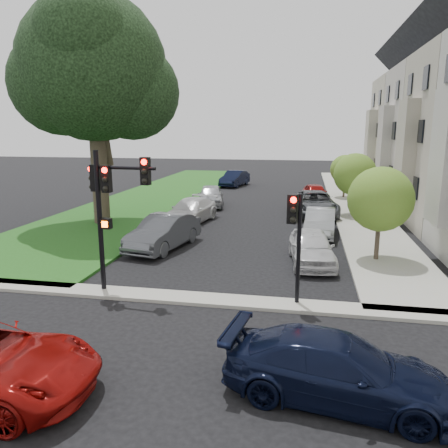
% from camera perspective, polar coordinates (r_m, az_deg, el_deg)
% --- Properties ---
extents(ground, '(140.00, 140.00, 0.00)m').
position_cam_1_polar(ground, '(13.05, -4.17, -13.32)').
color(ground, black).
rests_on(ground, ground).
extents(grass_strip, '(8.00, 44.00, 0.12)m').
position_cam_1_polar(grass_strip, '(37.77, -8.14, 3.73)').
color(grass_strip, '#25651F').
rests_on(grass_strip, ground).
extents(sidewalk_right, '(3.50, 44.00, 0.12)m').
position_cam_1_polar(sidewalk_right, '(35.98, 16.39, 2.93)').
color(sidewalk_right, '#A3A3A3').
rests_on(sidewalk_right, ground).
extents(sidewalk_cross, '(60.00, 1.00, 0.12)m').
position_cam_1_polar(sidewalk_cross, '(14.80, -2.18, -9.83)').
color(sidewalk_cross, '#A3A3A3').
rests_on(sidewalk_cross, ground).
extents(house_c, '(7.70, 7.55, 15.97)m').
position_cam_1_polar(house_c, '(35.63, 26.63, 13.16)').
color(house_c, '#A5A5A5').
rests_on(house_c, ground).
extents(house_d, '(7.70, 7.55, 15.97)m').
position_cam_1_polar(house_d, '(42.91, 23.90, 13.06)').
color(house_d, '#ADAAA1').
rests_on(house_d, ground).
extents(eucalyptus, '(9.26, 8.40, 13.11)m').
position_cam_1_polar(eucalyptus, '(27.01, -16.82, 18.90)').
color(eucalyptus, '#352E21').
rests_on(eucalyptus, ground).
extents(small_tree_a, '(2.74, 2.74, 4.11)m').
position_cam_1_polar(small_tree_a, '(19.54, 19.75, 3.06)').
color(small_tree_a, '#352E21').
rests_on(small_tree_a, ground).
extents(small_tree_b, '(2.75, 2.75, 4.12)m').
position_cam_1_polar(small_tree_b, '(29.59, 16.75, 6.20)').
color(small_tree_b, '#352E21').
rests_on(small_tree_b, ground).
extents(small_tree_c, '(2.38, 2.38, 3.57)m').
position_cam_1_polar(small_tree_c, '(37.23, 15.53, 6.87)').
color(small_tree_c, '#352E21').
rests_on(small_tree_c, ground).
extents(traffic_signal_main, '(2.42, 0.63, 4.95)m').
position_cam_1_polar(traffic_signal_main, '(15.22, -14.73, 3.53)').
color(traffic_signal_main, black).
rests_on(traffic_signal_main, ground).
extents(traffic_signal_secondary, '(0.49, 0.39, 3.67)m').
position_cam_1_polar(traffic_signal_secondary, '(13.90, 9.31, -0.63)').
color(traffic_signal_secondary, black).
rests_on(traffic_signal_secondary, ground).
extents(car_cross_far, '(5.06, 2.66, 1.40)m').
position_cam_1_polar(car_cross_far, '(9.97, 14.57, -17.83)').
color(car_cross_far, black).
rests_on(car_cross_far, ground).
extents(car_parked_0, '(2.21, 4.48, 1.47)m').
position_cam_1_polar(car_parked_0, '(18.89, 11.36, -2.96)').
color(car_parked_0, silver).
rests_on(car_parked_0, ground).
extents(car_parked_1, '(1.79, 4.47, 1.44)m').
position_cam_1_polar(car_parked_1, '(23.96, 12.44, 0.21)').
color(car_parked_1, '#999BA0').
rests_on(car_parked_1, ground).
extents(car_parked_2, '(3.31, 6.03, 1.60)m').
position_cam_1_polar(car_parked_2, '(29.46, 11.75, 2.63)').
color(car_parked_2, '#3F4247').
rests_on(car_parked_2, ground).
extents(car_parked_3, '(2.27, 4.27, 1.38)m').
position_cam_1_polar(car_parked_3, '(35.15, 11.85, 3.99)').
color(car_parked_3, maroon).
rests_on(car_parked_3, ground).
extents(car_parked_5, '(2.62, 5.11, 1.61)m').
position_cam_1_polar(car_parked_5, '(21.04, -7.89, -1.07)').
color(car_parked_5, '#3F4247').
rests_on(car_parked_5, ground).
extents(car_parked_6, '(2.81, 5.27, 1.45)m').
position_cam_1_polar(car_parked_6, '(26.75, -4.40, 1.73)').
color(car_parked_6, silver).
rests_on(car_parked_6, ground).
extents(car_parked_7, '(2.63, 4.83, 1.56)m').
position_cam_1_polar(car_parked_7, '(32.41, -1.76, 3.72)').
color(car_parked_7, '#999BA0').
rests_on(car_parked_7, ground).
extents(car_parked_9, '(2.56, 4.93, 1.55)m').
position_cam_1_polar(car_parked_9, '(43.82, 1.41, 5.97)').
color(car_parked_9, black).
rests_on(car_parked_9, ground).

